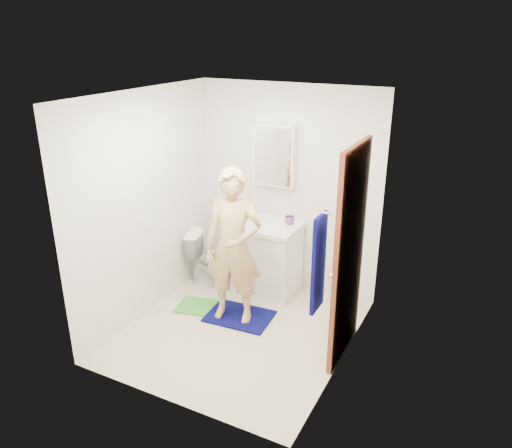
{
  "coord_description": "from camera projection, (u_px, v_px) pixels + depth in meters",
  "views": [
    {
      "loc": [
        2.17,
        -3.87,
        2.94
      ],
      "look_at": [
        0.07,
        0.25,
        1.12
      ],
      "focal_mm": 35.0,
      "sensor_mm": 36.0,
      "label": 1
    }
  ],
  "objects": [
    {
      "name": "door",
      "position": [
        349.0,
        255.0,
        4.5
      ],
      "size": [
        0.05,
        0.8,
        2.05
      ],
      "primitive_type": "cube",
      "color": "brown",
      "rests_on": "ground"
    },
    {
      "name": "sink_basin",
      "position": [
        265.0,
        224.0,
        5.72
      ],
      "size": [
        0.4,
        0.4,
        0.03
      ],
      "primitive_type": "cylinder",
      "color": "white",
      "rests_on": "countertop"
    },
    {
      "name": "towel_hook",
      "position": [
        326.0,
        213.0,
        3.67
      ],
      "size": [
        0.06,
        0.02,
        0.02
      ],
      "primitive_type": "cylinder",
      "rotation": [
        0.0,
        1.57,
        0.0
      ],
      "color": "silver",
      "rests_on": "wall_right"
    },
    {
      "name": "bath_mat",
      "position": [
        240.0,
        316.0,
        5.44
      ],
      "size": [
        0.73,
        0.54,
        0.02
      ],
      "primitive_type": "cube",
      "rotation": [
        0.0,
        0.0,
        0.07
      ],
      "color": "#080A4E",
      "rests_on": "floor"
    },
    {
      "name": "floor",
      "position": [
        239.0,
        331.0,
        5.21
      ],
      "size": [
        2.2,
        2.4,
        0.02
      ],
      "primitive_type": "cube",
      "color": "beige",
      "rests_on": "ground"
    },
    {
      "name": "medicine_cabinet",
      "position": [
        275.0,
        155.0,
        5.63
      ],
      "size": [
        0.5,
        0.12,
        0.7
      ],
      "primitive_type": "cube",
      "color": "white",
      "rests_on": "wall_back"
    },
    {
      "name": "man",
      "position": [
        233.0,
        247.0,
        5.11
      ],
      "size": [
        0.67,
        0.51,
        1.66
      ],
      "primitive_type": "imported",
      "rotation": [
        0.0,
        0.0,
        0.2
      ],
      "color": "tan",
      "rests_on": "bath_mat"
    },
    {
      "name": "toothbrush_cup",
      "position": [
        290.0,
        220.0,
        5.69
      ],
      "size": [
        0.15,
        0.15,
        0.09
      ],
      "primitive_type": "imported",
      "rotation": [
        0.0,
        0.0,
        0.42
      ],
      "color": "#783D87",
      "rests_on": "countertop"
    },
    {
      "name": "toilet",
      "position": [
        215.0,
        258.0,
        6.04
      ],
      "size": [
        0.74,
        0.56,
        0.68
      ],
      "primitive_type": "imported",
      "rotation": [
        0.0,
        0.0,
        1.87
      ],
      "color": "white",
      "rests_on": "floor"
    },
    {
      "name": "wall_back",
      "position": [
        288.0,
        189.0,
        5.77
      ],
      "size": [
        2.2,
        0.02,
        2.4
      ],
      "primitive_type": "cube",
      "color": "silver",
      "rests_on": "ground"
    },
    {
      "name": "door_knob",
      "position": [
        333.0,
        277.0,
        4.28
      ],
      "size": [
        0.07,
        0.07,
        0.07
      ],
      "primitive_type": "sphere",
      "color": "gold",
      "rests_on": "door"
    },
    {
      "name": "wall_right",
      "position": [
        350.0,
        245.0,
        4.3
      ],
      "size": [
        0.02,
        2.4,
        2.4
      ],
      "primitive_type": "cube",
      "color": "silver",
      "rests_on": "ground"
    },
    {
      "name": "wall_left",
      "position": [
        145.0,
        206.0,
        5.24
      ],
      "size": [
        0.02,
        2.4,
        2.4
      ],
      "primitive_type": "cube",
      "color": "silver",
      "rests_on": "ground"
    },
    {
      "name": "ceiling",
      "position": [
        236.0,
        94.0,
        4.32
      ],
      "size": [
        2.2,
        2.4,
        0.02
      ],
      "primitive_type": "cube",
      "color": "white",
      "rests_on": "ground"
    },
    {
      "name": "towel",
      "position": [
        319.0,
        264.0,
        3.84
      ],
      "size": [
        0.03,
        0.24,
        0.8
      ],
      "primitive_type": "cube",
      "color": "#080A4E",
      "rests_on": "wall_right"
    },
    {
      "name": "green_rug",
      "position": [
        197.0,
        306.0,
        5.63
      ],
      "size": [
        0.5,
        0.44,
        0.02
      ],
      "primitive_type": "cube",
      "rotation": [
        0.0,
        0.0,
        0.2
      ],
      "color": "green",
      "rests_on": "floor"
    },
    {
      "name": "mirror_panel",
      "position": [
        272.0,
        156.0,
        5.58
      ],
      "size": [
        0.46,
        0.01,
        0.66
      ],
      "primitive_type": "cube",
      "color": "white",
      "rests_on": "wall_back"
    },
    {
      "name": "countertop",
      "position": [
        265.0,
        226.0,
        5.73
      ],
      "size": [
        0.79,
        0.59,
        0.05
      ],
      "primitive_type": "cube",
      "color": "white",
      "rests_on": "vanity_cabinet"
    },
    {
      "name": "soap_dispenser",
      "position": [
        239.0,
        213.0,
        5.74
      ],
      "size": [
        0.12,
        0.12,
        0.21
      ],
      "primitive_type": "imported",
      "rotation": [
        0.0,
        0.0,
        -0.33
      ],
      "color": "#B85755",
      "rests_on": "countertop"
    },
    {
      "name": "faucet",
      "position": [
        272.0,
        214.0,
        5.84
      ],
      "size": [
        0.03,
        0.03,
        0.12
      ],
      "primitive_type": "cylinder",
      "color": "silver",
      "rests_on": "countertop"
    },
    {
      "name": "wall_front",
      "position": [
        160.0,
        275.0,
        3.76
      ],
      "size": [
        2.2,
        0.02,
        2.4
      ],
      "primitive_type": "cube",
      "color": "silver",
      "rests_on": "ground"
    },
    {
      "name": "vanity_cabinet",
      "position": [
        265.0,
        259.0,
        5.88
      ],
      "size": [
        0.75,
        0.55,
        0.8
      ],
      "primitive_type": "cube",
      "color": "white",
      "rests_on": "floor"
    }
  ]
}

